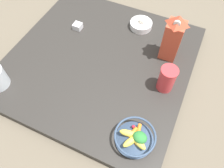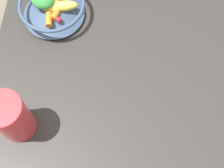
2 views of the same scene
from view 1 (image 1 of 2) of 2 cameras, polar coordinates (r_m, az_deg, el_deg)
ground_plane at (r=1.30m, az=-3.23°, el=5.24°), size 6.00×6.00×0.00m
countertop at (r=1.28m, az=-3.28°, el=5.90°), size 1.01×1.01×0.05m
fruit_bowl at (r=0.99m, az=6.01°, el=-13.72°), size 0.19×0.19×0.08m
milk_carton at (r=1.22m, az=15.64°, el=11.70°), size 0.09×0.09×0.28m
drinking_cup at (r=1.12m, az=14.16°, el=1.40°), size 0.09×0.09×0.15m
spice_jar at (r=1.44m, az=-8.95°, el=14.63°), size 0.05×0.05×0.04m
garlic_bowl at (r=1.44m, az=7.58°, el=15.18°), size 0.14×0.14×0.07m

